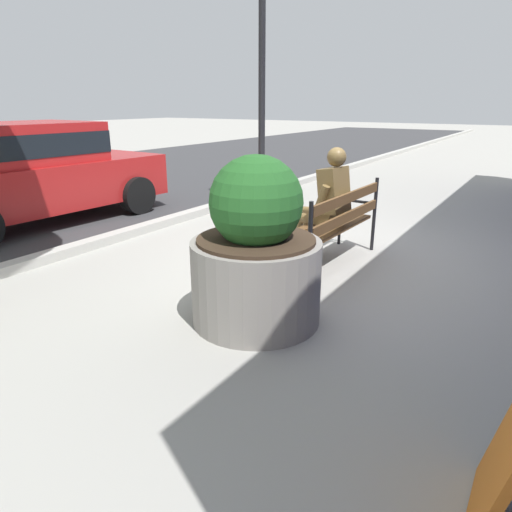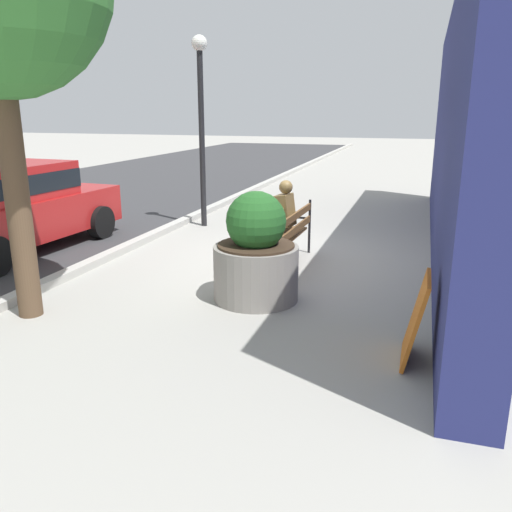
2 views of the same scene
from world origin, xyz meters
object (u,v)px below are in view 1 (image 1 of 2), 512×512
concrete_planter (256,255)px  parked_car_red (29,170)px  park_bench (334,222)px  leaning_signboard (508,450)px  lamp_post (262,59)px  bronze_statue_seated (323,206)px

concrete_planter → parked_car_red: bearing=78.0°
concrete_planter → parked_car_red: size_ratio=0.35×
park_bench → leaning_signboard: (-2.91, -2.06, -0.09)m
leaning_signboard → lamp_post: bearing=40.5°
parked_car_red → lamp_post: (3.03, -2.39, 1.71)m
parked_car_red → leaning_signboard: (-2.27, -6.93, -0.39)m
lamp_post → leaning_signboard: bearing=-139.5°
concrete_planter → lamp_post: (4.07, 2.48, 1.94)m
park_bench → bronze_statue_seated: 0.29m
lamp_post → leaning_signboard: lamp_post is taller
park_bench → concrete_planter: (-1.68, -0.01, 0.07)m
concrete_planter → leaning_signboard: size_ratio=1.62×
bronze_statue_seated → concrete_planter: concrete_planter is taller
bronze_statue_seated → parked_car_red: parked_car_red is taller
park_bench → concrete_planter: concrete_planter is taller
parked_car_red → leaning_signboard: size_ratio=4.64×
bronze_statue_seated → lamp_post: size_ratio=0.35×
park_bench → parked_car_red: 4.91m
parked_car_red → lamp_post: lamp_post is taller
park_bench → lamp_post: size_ratio=0.47×
parked_car_red → lamp_post: 4.23m
concrete_planter → leaning_signboard: 2.40m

